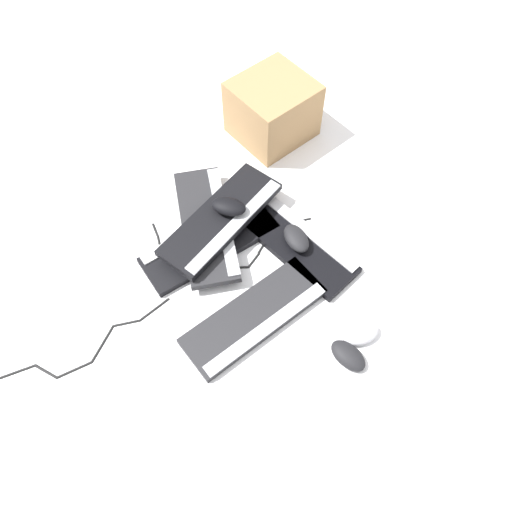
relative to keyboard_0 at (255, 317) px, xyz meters
The scene contains 13 objects.
ground_plane 0.22m from the keyboard_0, 164.20° to the left, with size 3.20×3.20×0.00m, color white.
keyboard_0 is the anchor object (origin of this frame).
keyboard_1 0.29m from the keyboard_0, 150.17° to the left, with size 0.43×0.40×0.03m.
keyboard_2 0.29m from the keyboard_0, 155.05° to the right, with size 0.35×0.46×0.03m.
keyboard_3 0.34m from the keyboard_0, 157.96° to the right, with size 0.45×0.20×0.03m.
keyboard_4 0.33m from the keyboard_0, 165.93° to the right, with size 0.43×0.41×0.03m.
mouse_0 0.29m from the keyboard_0, 60.45° to the left, with size 0.11×0.07×0.04m, color black.
mouse_1 0.30m from the keyboard_0, 75.03° to the left, with size 0.11×0.07×0.04m, color #B7B7BC.
mouse_2 0.28m from the keyboard_0, 148.07° to the left, with size 0.11×0.07×0.04m, color black.
mouse_3 0.35m from the keyboard_0, behind, with size 0.11×0.07×0.04m, color black.
cable_0 0.68m from the keyboard_0, 81.79° to the right, with size 0.34×0.87×0.01m.
cable_1 0.26m from the keyboard_0, 162.69° to the right, with size 0.19×0.52×0.01m.
cardboard_box 0.76m from the keyboard_0, behind, with size 0.24×0.26×0.21m, color #9E774C.
Camera 1 is at (0.81, -0.10, 1.34)m, focal length 35.00 mm.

